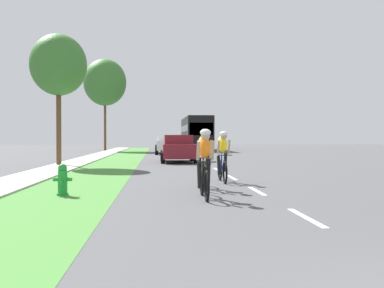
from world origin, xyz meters
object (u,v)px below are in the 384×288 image
at_px(cyclist_lead, 204,163).
at_px(cyclist_distant, 223,156).
at_px(street_tree_far, 105,82).
at_px(sedan_maroon, 178,148).
at_px(pickup_white, 169,144).
at_px(cyclist_trailing, 204,159).
at_px(bus_black, 196,132).
at_px(street_tree_near, 58,65).
at_px(fire_hydrant_green, 62,180).

xyz_separation_m(cyclist_lead, cyclist_distant, (0.95, 3.52, 0.00)).
relative_size(cyclist_lead, street_tree_far, 0.18).
xyz_separation_m(sedan_maroon, pickup_white, (-0.23, 11.52, 0.06)).
distance_m(cyclist_trailing, bus_black, 34.81).
distance_m(pickup_white, street_tree_far, 12.45).
relative_size(bus_black, street_tree_near, 1.80).
bearing_deg(cyclist_lead, cyclist_trailing, 84.05).
distance_m(sedan_maroon, bus_black, 22.22).
distance_m(cyclist_lead, cyclist_trailing, 1.89).
xyz_separation_m(cyclist_lead, bus_black, (3.09, 36.55, 1.17)).
xyz_separation_m(cyclist_lead, street_tree_near, (-5.87, 11.91, 4.10)).
bearing_deg(pickup_white, street_tree_far, 125.18).
bearing_deg(bus_black, street_tree_near, -109.99).
bearing_deg(street_tree_near, cyclist_distant, -50.84).
relative_size(sedan_maroon, bus_black, 0.37).
height_order(cyclist_trailing, street_tree_far, street_tree_far).
xyz_separation_m(sedan_maroon, street_tree_far, (-6.47, 20.37, 6.21)).
relative_size(cyclist_distant, bus_black, 0.15).
bearing_deg(sedan_maroon, fire_hydrant_green, -103.97).
relative_size(cyclist_trailing, bus_black, 0.15).
xyz_separation_m(pickup_white, street_tree_near, (-5.76, -14.18, 4.08)).
relative_size(sedan_maroon, street_tree_near, 0.67).
bearing_deg(cyclist_lead, cyclist_distant, 74.85).
relative_size(fire_hydrant_green, sedan_maroon, 0.18).
height_order(cyclist_trailing, street_tree_near, street_tree_near).
height_order(sedan_maroon, street_tree_near, street_tree_near).
distance_m(fire_hydrant_green, street_tree_far, 34.94).
relative_size(pickup_white, bus_black, 0.44).
xyz_separation_m(cyclist_lead, cyclist_trailing, (0.20, 1.88, 0.00)).
bearing_deg(cyclist_distant, pickup_white, 92.72).
bearing_deg(street_tree_far, street_tree_near, -88.80).
height_order(cyclist_lead, bus_black, bus_black).
xyz_separation_m(cyclist_trailing, pickup_white, (-0.31, 24.20, 0.02)).
height_order(fire_hydrant_green, cyclist_lead, cyclist_lead).
bearing_deg(sedan_maroon, cyclist_distant, -85.66).
bearing_deg(fire_hydrant_green, street_tree_near, 102.91).
relative_size(fire_hydrant_green, cyclist_distant, 0.44).
distance_m(cyclist_lead, cyclist_distant, 3.65).
height_order(sedan_maroon, street_tree_far, street_tree_far).
bearing_deg(sedan_maroon, bus_black, 82.30).
bearing_deg(cyclist_trailing, pickup_white, 90.74).
distance_m(cyclist_lead, pickup_white, 26.08).
distance_m(fire_hydrant_green, street_tree_near, 12.31).
relative_size(cyclist_lead, street_tree_near, 0.27).
xyz_separation_m(cyclist_lead, sedan_maroon, (0.12, 14.56, -0.04)).
relative_size(cyclist_trailing, sedan_maroon, 0.40).
relative_size(cyclist_lead, pickup_white, 0.34).
distance_m(pickup_white, street_tree_near, 15.84).
distance_m(cyclist_distant, street_tree_near, 11.56).
xyz_separation_m(cyclist_distant, street_tree_far, (-7.31, 31.41, 6.17)).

